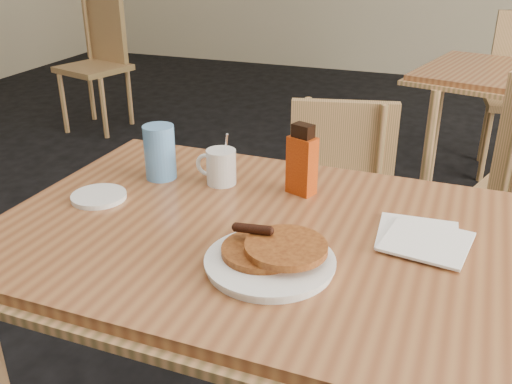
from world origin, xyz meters
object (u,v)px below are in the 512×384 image
coffee_mug (220,166)px  pancake_plate (271,257)px  chair_wall_extra (99,51)px  chair_main_far (334,199)px  syrup_bottle (302,162)px  blue_tumbler (160,152)px  main_table (270,246)px

coffee_mug → pancake_plate: bearing=-65.8°
pancake_plate → coffee_mug: (-0.25, 0.34, 0.03)m
chair_wall_extra → pancake_plate: bearing=-32.9°
chair_main_far → pancake_plate: bearing=-99.0°
chair_main_far → pancake_plate: (0.06, -0.89, 0.28)m
chair_wall_extra → coffee_mug: bearing=-32.5°
syrup_bottle → blue_tumbler: size_ratio=1.25×
coffee_mug → syrup_bottle: syrup_bottle is taller
chair_main_far → chair_wall_extra: 2.74m
chair_wall_extra → blue_tumbler: (1.78, -2.29, 0.27)m
coffee_mug → syrup_bottle: size_ratio=0.80×
pancake_plate → blue_tumbler: blue_tumbler is taller
syrup_bottle → blue_tumbler: (-0.38, -0.03, -0.01)m
blue_tumbler → chair_main_far: bearing=58.1°
chair_main_far → syrup_bottle: (0.02, -0.54, 0.35)m
main_table → chair_wall_extra: size_ratio=1.39×
chair_main_far → coffee_mug: coffee_mug is taller
coffee_mug → syrup_bottle: bearing=-8.9°
syrup_bottle → pancake_plate: bearing=-62.9°
coffee_mug → blue_tumbler: same height
chair_main_far → blue_tumbler: size_ratio=5.70×
main_table → chair_wall_extra: chair_wall_extra is taller
syrup_bottle → blue_tumbler: 0.38m
chair_main_far → syrup_bottle: size_ratio=4.55×
pancake_plate → syrup_bottle: syrup_bottle is taller
chair_wall_extra → coffee_mug: (1.94, -2.27, 0.25)m
main_table → chair_main_far: size_ratio=1.56×
main_table → coffee_mug: size_ratio=8.87×
main_table → pancake_plate: 0.16m
main_table → pancake_plate: pancake_plate is taller
pancake_plate → syrup_bottle: size_ratio=1.43×
main_table → syrup_bottle: syrup_bottle is taller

